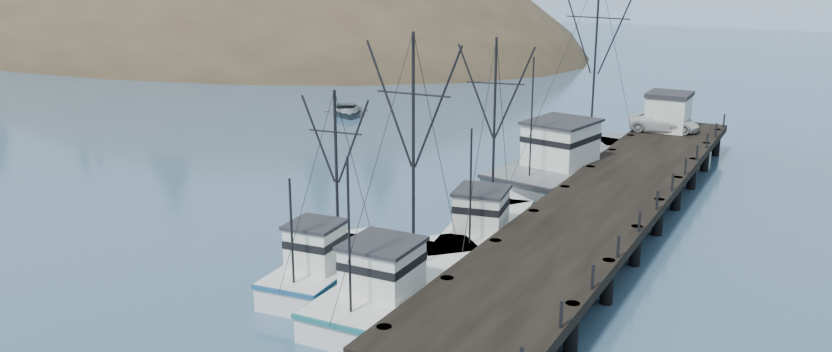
{
  "coord_description": "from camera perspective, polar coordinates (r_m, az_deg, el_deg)",
  "views": [
    {
      "loc": [
        24.55,
        -26.23,
        14.53
      ],
      "look_at": [
        3.9,
        12.39,
        2.5
      ],
      "focal_mm": 35.0,
      "sensor_mm": 36.0,
      "label": 1
    }
  ],
  "objects": [
    {
      "name": "pier_shed",
      "position": [
        62.27,
        17.32,
        4.38
      ],
      "size": [
        3.0,
        3.2,
        2.8
      ],
      "color": "silver",
      "rests_on": "pier"
    },
    {
      "name": "ground",
      "position": [
        38.76,
        -13.97,
        -7.14
      ],
      "size": [
        400.0,
        400.0,
        0.0
      ],
      "primitive_type": "plane",
      "color": "#325270",
      "rests_on": "ground"
    },
    {
      "name": "pickup_truck",
      "position": [
        61.88,
        17.03,
        3.65
      ],
      "size": [
        5.29,
        3.15,
        1.38
      ],
      "primitive_type": "imported",
      "rotation": [
        0.0,
        0.0,
        1.75
      ],
      "color": "silver",
      "rests_on": "pier"
    },
    {
      "name": "distant_ridge_far",
      "position": [
        221.35,
        11.34,
        11.3
      ],
      "size": [
        180.0,
        25.0,
        18.0
      ],
      "primitive_type": "cube",
      "color": "silver",
      "rests_on": "ground"
    },
    {
      "name": "distant_ridge",
      "position": [
        197.31,
        24.2,
        9.82
      ],
      "size": [
        360.0,
        40.0,
        26.0
      ],
      "primitive_type": "cube",
      "color": "#9EB2C6",
      "rests_on": "ground"
    },
    {
      "name": "pier",
      "position": [
        45.39,
        13.52,
        -1.51
      ],
      "size": [
        6.0,
        44.0,
        2.0
      ],
      "color": "black",
      "rests_on": "ground"
    },
    {
      "name": "trawler_mid",
      "position": [
        37.22,
        -6.04,
        -6.35
      ],
      "size": [
        3.6,
        8.91,
        9.14
      ],
      "color": "silver",
      "rests_on": "ground"
    },
    {
      "name": "moored_sailboats",
      "position": [
        103.16,
        -4.57,
        7.4
      ],
      "size": [
        25.01,
        17.97,
        6.35
      ],
      "color": "silver",
      "rests_on": "ground"
    },
    {
      "name": "trawler_far",
      "position": [
        42.28,
        5.04,
        -3.62
      ],
      "size": [
        4.88,
        10.61,
        10.88
      ],
      "color": "silver",
      "rests_on": "ground"
    },
    {
      "name": "work_vessel",
      "position": [
        53.66,
        11.26,
        0.7
      ],
      "size": [
        7.67,
        16.9,
        13.9
      ],
      "color": "slate",
      "rests_on": "ground"
    },
    {
      "name": "motorboat",
      "position": [
        76.21,
        -4.86,
        4.31
      ],
      "size": [
        6.88,
        7.24,
        1.22
      ],
      "primitive_type": "imported",
      "rotation": [
        0.0,
        0.0,
        0.63
      ],
      "color": "slate",
      "rests_on": "ground"
    },
    {
      "name": "trawler_near",
      "position": [
        35.09,
        -1.01,
        -7.64
      ],
      "size": [
        3.97,
        11.7,
        11.84
      ],
      "color": "silver",
      "rests_on": "ground"
    },
    {
      "name": "headland",
      "position": [
        145.8,
        -15.36,
        7.3
      ],
      "size": [
        134.8,
        78.0,
        51.0
      ],
      "color": "#382D1E",
      "rests_on": "ground"
    }
  ]
}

